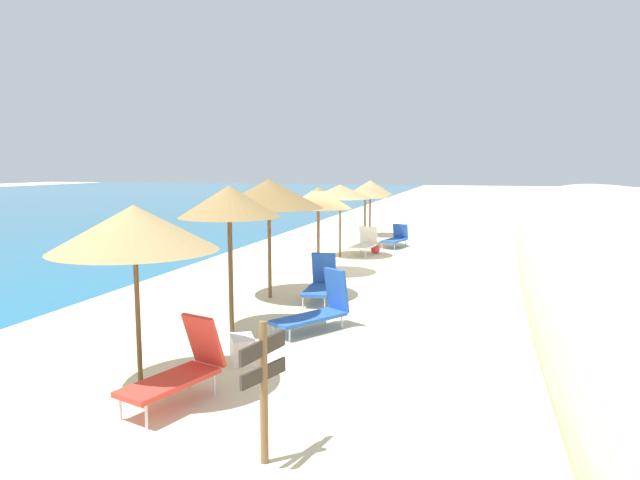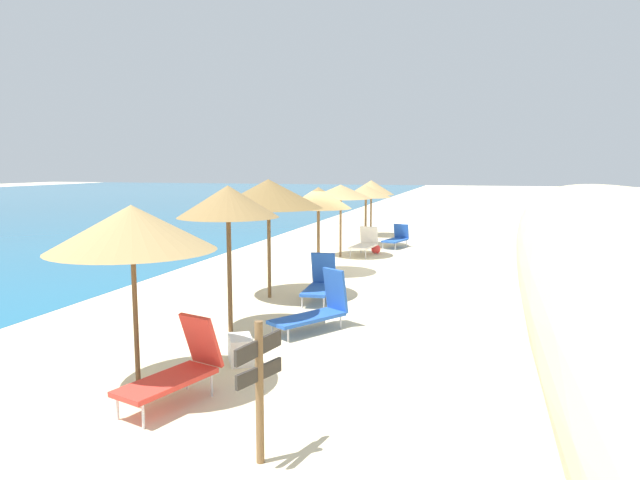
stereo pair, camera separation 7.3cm
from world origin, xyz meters
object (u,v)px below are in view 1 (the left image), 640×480
beach_umbrella_1 (229,202)px  lounge_chair_3 (318,309)px  beach_umbrella_3 (318,198)px  beach_umbrella_6 (370,188)px  lounge_chair_1 (364,243)px  beach_ball (375,249)px  beach_umbrella_2 (269,194)px  lounge_chair_4 (321,283)px  beach_umbrella_4 (340,192)px  beach_umbrella_0 (134,228)px  wooden_signpost (264,379)px  cooler_box (242,350)px  beach_umbrella_5 (365,192)px  lounge_chair_0 (181,368)px  lounge_chair_2 (396,238)px

beach_umbrella_1 → lounge_chair_3: (0.57, -1.60, -2.13)m
beach_umbrella_3 → beach_umbrella_6: bearing=1.5°
lounge_chair_1 → lounge_chair_3: lounge_chair_3 is taller
beach_umbrella_6 → beach_ball: (-5.27, -1.21, -2.07)m
beach_umbrella_2 → beach_ball: beach_umbrella_2 is taller
lounge_chair_4 → beach_umbrella_4: bearing=-84.3°
lounge_chair_1 → beach_umbrella_0: bearing=94.2°
beach_umbrella_1 → wooden_signpost: 5.38m
beach_umbrella_4 → lounge_chair_4: bearing=-170.3°
beach_umbrella_2 → beach_umbrella_6: (13.04, -0.04, -0.32)m
beach_umbrella_0 → lounge_chair_3: (3.66, -1.64, -1.95)m
beach_umbrella_4 → lounge_chair_3: bearing=-169.0°
beach_umbrella_3 → beach_umbrella_4: beach_umbrella_3 is taller
cooler_box → beach_umbrella_0: bearing=147.4°
lounge_chair_1 → cooler_box: size_ratio=2.59×
beach_umbrella_3 → beach_umbrella_5: bearing=-1.7°
beach_umbrella_3 → wooden_signpost: 11.17m
beach_umbrella_3 → beach_umbrella_6: 9.70m
beach_umbrella_4 → lounge_chair_1: 2.13m
beach_umbrella_0 → beach_umbrella_6: beach_umbrella_0 is taller
beach_umbrella_5 → cooler_box: size_ratio=4.18×
lounge_chair_0 → beach_ball: 14.04m
lounge_chair_1 → wooden_signpost: (-14.78, -1.83, 0.53)m
lounge_chair_0 → wooden_signpost: wooden_signpost is taller
beach_umbrella_2 → beach_umbrella_4: beach_umbrella_2 is taller
beach_umbrella_6 → wooden_signpost: (-20.51, -2.71, -1.29)m
lounge_chair_1 → beach_ball: 0.62m
lounge_chair_4 → lounge_chair_0: bearing=83.8°
beach_umbrella_4 → wooden_signpost: size_ratio=1.62×
lounge_chair_1 → cooler_box: 11.87m
beach_umbrella_2 → lounge_chair_2: beach_umbrella_2 is taller
beach_ball → cooler_box: 12.32m
beach_umbrella_1 → lounge_chair_2: size_ratio=1.98×
lounge_chair_4 → lounge_chair_2: bearing=-96.8°
beach_umbrella_2 → beach_umbrella_5: 9.61m
lounge_chair_3 → wooden_signpost: wooden_signpost is taller
lounge_chair_3 → wooden_signpost: bearing=131.9°
beach_umbrella_4 → lounge_chair_4: 7.06m
beach_umbrella_2 → lounge_chair_0: bearing=-170.4°
lounge_chair_2 → beach_umbrella_6: bearing=-47.7°
beach_umbrella_2 → cooler_box: 5.27m
beach_umbrella_3 → lounge_chair_1: 4.43m
wooden_signpost → beach_ball: wooden_signpost is taller
beach_umbrella_0 → beach_umbrella_4: beach_umbrella_0 is taller
beach_umbrella_0 → beach_umbrella_2: (6.05, 0.28, 0.19)m
lounge_chair_2 → lounge_chair_4: lounge_chair_4 is taller
beach_umbrella_6 → cooler_box: (-17.59, -1.19, -2.03)m
beach_umbrella_0 → beach_umbrella_4: 12.77m
beach_umbrella_0 → beach_umbrella_3: 9.39m
beach_umbrella_0 → lounge_chair_3: size_ratio=1.60×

